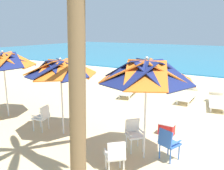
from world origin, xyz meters
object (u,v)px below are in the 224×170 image
object	(u,v)px
sun_lounger_1	(217,101)
sun_lounger_2	(187,95)
cooler_box	(167,129)
plastic_chair_1	(134,133)
beach_umbrella_2	(3,60)
palm_tree_2	(78,0)
beach_umbrella_0	(146,72)
plastic_chair_0	(115,155)
plastic_chair_2	(168,142)
plastic_chair_3	(42,116)
sun_lounger_3	(129,90)
beach_umbrella_1	(61,69)

from	to	relation	value
sun_lounger_1	sun_lounger_2	bearing A→B (deg)	167.42
sun_lounger_1	cooler_box	world-z (taller)	sun_lounger_1
plastic_chair_1	beach_umbrella_2	xyz separation A→B (m)	(-5.43, -0.17, 1.72)
palm_tree_2	cooler_box	bearing A→B (deg)	78.74
beach_umbrella_0	plastic_chair_0	size ratio (longest dim) A/B	3.12
beach_umbrella_0	plastic_chair_2	bearing A→B (deg)	22.26
plastic_chair_1	plastic_chair_2	xyz separation A→B (m)	(1.02, -0.08, 0.00)
beach_umbrella_0	sun_lounger_1	size ratio (longest dim) A/B	1.21
plastic_chair_3	beach_umbrella_2	distance (m)	2.82
plastic_chair_1	sun_lounger_3	size ratio (longest dim) A/B	0.39
beach_umbrella_0	palm_tree_2	bearing A→B (deg)	-111.21
plastic_chair_1	beach_umbrella_1	distance (m)	2.95
plastic_chair_1	palm_tree_2	bearing A→B (deg)	-96.11
beach_umbrella_1	beach_umbrella_2	bearing A→B (deg)	177.92
beach_umbrella_0	sun_lounger_2	bearing A→B (deg)	94.05
beach_umbrella_2	cooler_box	world-z (taller)	beach_umbrella_2
plastic_chair_0	sun_lounger_1	distance (m)	6.85
plastic_chair_1	sun_lounger_2	size ratio (longest dim) A/B	0.40
plastic_chair_3	sun_lounger_3	size ratio (longest dim) A/B	0.39
plastic_chair_2	sun_lounger_1	world-z (taller)	plastic_chair_2
plastic_chair_3	sun_lounger_2	world-z (taller)	plastic_chair_3
plastic_chair_0	palm_tree_2	xyz separation A→B (m)	(-0.40, -0.71, 3.37)
beach_umbrella_0	plastic_chair_2	size ratio (longest dim) A/B	3.12
sun_lounger_1	beach_umbrella_0	bearing A→B (deg)	-99.28
plastic_chair_2	sun_lounger_1	distance (m)	5.49
beach_umbrella_0	plastic_chair_0	world-z (taller)	beach_umbrella_0
sun_lounger_2	plastic_chair_2	bearing A→B (deg)	-80.26
sun_lounger_3	beach_umbrella_1	bearing A→B (deg)	-85.70
plastic_chair_0	palm_tree_2	bearing A→B (deg)	-119.79
plastic_chair_0	sun_lounger_3	world-z (taller)	plastic_chair_0
plastic_chair_3	beach_umbrella_1	bearing A→B (deg)	11.28
beach_umbrella_1	plastic_chair_3	world-z (taller)	beach_umbrella_1
plastic_chair_0	beach_umbrella_1	distance (m)	3.27
plastic_chair_0	sun_lounger_1	world-z (taller)	plastic_chair_0
plastic_chair_2	beach_umbrella_1	world-z (taller)	beach_umbrella_1
beach_umbrella_2	beach_umbrella_1	bearing A→B (deg)	-2.08
beach_umbrella_0	sun_lounger_3	bearing A→B (deg)	121.15
plastic_chair_0	sun_lounger_2	world-z (taller)	plastic_chair_0
beach_umbrella_2	palm_tree_2	xyz separation A→B (m)	(5.21, -1.88, 1.65)
plastic_chair_1	beach_umbrella_2	distance (m)	5.70
plastic_chair_2	palm_tree_2	bearing A→B (deg)	-122.21
beach_umbrella_2	sun_lounger_1	size ratio (longest dim) A/B	1.16
palm_tree_2	cooler_box	size ratio (longest dim) A/B	12.97
plastic_chair_1	sun_lounger_1	bearing A→B (deg)	75.59
plastic_chair_3	sun_lounger_2	bearing A→B (deg)	62.17
plastic_chair_0	plastic_chair_1	distance (m)	1.35
plastic_chair_1	cooler_box	size ratio (longest dim) A/B	1.73
beach_umbrella_0	plastic_chair_3	size ratio (longest dim) A/B	3.12
plastic_chair_0	sun_lounger_2	size ratio (longest dim) A/B	0.40
plastic_chair_0	palm_tree_2	world-z (taller)	palm_tree_2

